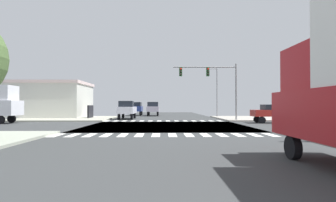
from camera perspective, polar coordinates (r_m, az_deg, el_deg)
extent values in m
cube|color=#353738|center=(23.67, -0.30, -5.35)|extent=(14.00, 90.00, 0.05)
cube|color=#353738|center=(23.67, -0.30, -5.35)|extent=(90.00, 12.00, 0.05)
cube|color=#A09B91|center=(38.05, 19.45, -3.47)|extent=(12.00, 12.00, 0.14)
cube|color=#A1A190|center=(37.82, -20.71, -3.48)|extent=(12.00, 12.00, 0.14)
cube|color=white|center=(17.61, -22.64, -6.72)|extent=(0.50, 2.00, 0.01)
cube|color=white|center=(17.27, -19.52, -6.86)|extent=(0.50, 2.00, 0.01)
cube|color=white|center=(16.98, -16.30, -6.98)|extent=(0.50, 2.00, 0.01)
cube|color=white|center=(16.75, -12.97, -7.07)|extent=(0.50, 2.00, 0.01)
cube|color=white|center=(16.57, -9.56, -7.15)|extent=(0.50, 2.00, 0.01)
cube|color=white|center=(16.46, -6.09, -7.20)|extent=(0.50, 2.00, 0.01)
cube|color=white|center=(16.40, -2.58, -7.23)|extent=(0.50, 2.00, 0.01)
cube|color=white|center=(16.41, 0.95, -7.23)|extent=(0.50, 2.00, 0.01)
cube|color=white|center=(16.47, 4.45, -7.20)|extent=(0.50, 2.00, 0.01)
cube|color=white|center=(16.60, 7.92, -7.14)|extent=(0.50, 2.00, 0.01)
cube|color=white|center=(16.78, 11.32, -7.07)|extent=(0.50, 2.00, 0.01)
cube|color=white|center=(17.03, 14.63, -6.97)|extent=(0.50, 2.00, 0.01)
cube|color=white|center=(17.32, 17.84, -6.85)|extent=(0.50, 2.00, 0.01)
cube|color=white|center=(17.67, 20.93, -6.71)|extent=(0.50, 2.00, 0.01)
cube|color=white|center=(31.61, -12.85, -4.15)|extent=(0.50, 2.00, 0.01)
cube|color=white|center=(31.42, -11.06, -4.18)|extent=(0.50, 2.00, 0.01)
cube|color=white|center=(31.26, -9.25, -4.20)|extent=(0.50, 2.00, 0.01)
cube|color=white|center=(31.14, -7.42, -4.22)|extent=(0.50, 2.00, 0.01)
cube|color=white|center=(31.04, -5.58, -4.23)|extent=(0.50, 2.00, 0.01)
cube|color=white|center=(30.98, -3.73, -4.24)|extent=(0.50, 2.00, 0.01)
cube|color=white|center=(30.95, -1.88, -4.24)|extent=(0.50, 2.00, 0.01)
cube|color=white|center=(30.95, -0.02, -4.24)|extent=(0.50, 2.00, 0.01)
cube|color=white|center=(30.99, 1.83, -4.24)|extent=(0.50, 2.00, 0.01)
cube|color=white|center=(31.06, 3.68, -4.23)|extent=(0.50, 2.00, 0.01)
cube|color=white|center=(31.16, 5.52, -4.22)|extent=(0.50, 2.00, 0.01)
cube|color=white|center=(31.29, 7.34, -4.20)|extent=(0.50, 2.00, 0.01)
cube|color=white|center=(31.45, 9.15, -4.18)|extent=(0.50, 2.00, 0.01)
cube|color=white|center=(31.64, 10.93, -4.15)|extent=(0.50, 2.00, 0.01)
cylinder|color=gray|center=(31.94, 14.27, 1.81)|extent=(0.20, 0.20, 6.61)
cylinder|color=gray|center=(31.45, 7.78, 7.15)|extent=(7.29, 0.14, 0.14)
cube|color=#1E5123|center=(31.43, 8.44, 6.14)|extent=(0.32, 0.40, 1.00)
sphere|color=red|center=(31.23, 8.52, 6.76)|extent=(0.22, 0.22, 0.22)
sphere|color=black|center=(31.19, 8.52, 6.20)|extent=(0.22, 0.22, 0.22)
sphere|color=black|center=(31.16, 8.52, 5.63)|extent=(0.22, 0.22, 0.22)
cube|color=#1E5123|center=(31.07, 2.70, 6.22)|extent=(0.32, 0.40, 1.00)
sphere|color=red|center=(30.87, 2.73, 6.84)|extent=(0.22, 0.22, 0.22)
sphere|color=black|center=(30.83, 2.73, 6.27)|extent=(0.22, 0.22, 0.22)
sphere|color=black|center=(30.79, 2.73, 5.70)|extent=(0.22, 0.22, 0.22)
cylinder|color=gray|center=(41.07, 10.37, 1.75)|extent=(0.16, 0.16, 7.38)
cylinder|color=gray|center=(41.26, 9.40, 6.74)|extent=(1.40, 0.10, 0.10)
ellipsoid|color=silver|center=(41.13, 8.43, 6.69)|extent=(0.60, 0.32, 0.20)
cube|color=silver|center=(43.38, -26.37, -0.06)|extent=(14.62, 8.24, 4.74)
cube|color=beige|center=(43.48, -26.35, 3.33)|extent=(14.92, 8.54, 0.40)
cube|color=black|center=(37.40, -16.15, -2.26)|extent=(0.24, 2.20, 1.80)
cylinder|color=black|center=(30.63, 23.53, -3.57)|extent=(0.68, 0.26, 0.68)
cylinder|color=black|center=(29.33, 24.70, -3.69)|extent=(0.68, 0.26, 0.68)
cylinder|color=black|center=(29.54, 18.35, -3.71)|extent=(0.68, 0.26, 0.68)
cylinder|color=black|center=(28.18, 19.33, -3.84)|extent=(0.68, 0.26, 0.68)
cube|color=#A7231D|center=(29.36, 21.51, -2.40)|extent=(4.30, 1.80, 0.66)
cube|color=black|center=(29.35, 21.50, -1.23)|extent=(2.24, 1.55, 0.54)
cylinder|color=black|center=(32.15, -30.26, -3.29)|extent=(0.80, 0.26, 0.80)
cylinder|color=black|center=(30.49, -32.02, -3.41)|extent=(0.80, 0.26, 0.80)
cube|color=silver|center=(31.45, -31.54, 1.45)|extent=(2.02, 2.11, 1.49)
cylinder|color=black|center=(33.79, -7.69, -3.33)|extent=(0.26, 0.74, 0.74)
cylinder|color=black|center=(34.01, -10.37, -3.31)|extent=(0.26, 0.74, 0.74)
cylinder|color=black|center=(37.24, -7.07, -3.11)|extent=(0.26, 0.74, 0.74)
cylinder|color=black|center=(37.44, -9.51, -3.09)|extent=(0.26, 0.74, 0.74)
cube|color=silver|center=(35.59, -8.64, -1.92)|extent=(2.00, 5.10, 0.86)
cube|color=black|center=(34.70, -8.83, -0.62)|extent=(1.76, 1.79, 0.75)
cylinder|color=black|center=(44.19, -2.23, -2.76)|extent=(0.26, 0.74, 0.74)
cylinder|color=black|center=(44.25, -4.30, -2.76)|extent=(0.26, 0.74, 0.74)
cylinder|color=black|center=(47.66, -2.15, -2.63)|extent=(0.26, 0.74, 0.74)
cylinder|color=black|center=(47.71, -4.07, -2.62)|extent=(0.26, 0.74, 0.74)
cube|color=#B6ADC2|center=(45.93, -3.19, -1.69)|extent=(2.00, 5.10, 0.86)
cube|color=black|center=(45.03, -3.23, -0.69)|extent=(1.76, 1.78, 0.75)
cylinder|color=black|center=(10.06, 24.99, -8.89)|extent=(0.26, 0.80, 0.80)
cube|color=#A4151C|center=(10.25, 30.46, 6.03)|extent=(2.11, 2.02, 1.49)
cylinder|color=black|center=(46.35, -5.91, -2.67)|extent=(0.26, 0.74, 0.74)
cylinder|color=black|center=(46.51, -7.84, -2.66)|extent=(0.26, 0.74, 0.74)
cylinder|color=black|center=(49.47, -5.61, -2.56)|extent=(0.26, 0.74, 0.74)
cylinder|color=black|center=(49.62, -7.42, -2.55)|extent=(0.26, 0.74, 0.74)
cube|color=navy|center=(47.96, -6.69, -1.64)|extent=(1.96, 4.60, 0.88)
cube|color=black|center=(47.96, -6.69, -0.69)|extent=(1.69, 3.22, 0.72)
cylinder|color=black|center=(32.29, 29.12, -3.34)|extent=(0.74, 0.26, 0.74)
cylinder|color=black|center=(30.95, 30.59, -3.44)|extent=(0.74, 0.26, 0.74)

